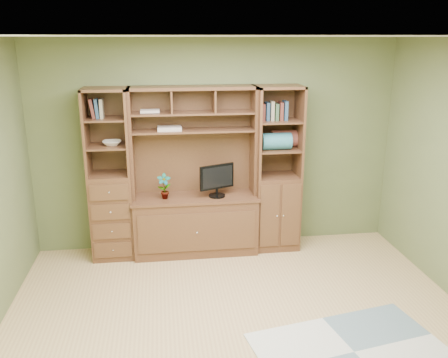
{
  "coord_description": "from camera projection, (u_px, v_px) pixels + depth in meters",
  "views": [
    {
      "loc": [
        -0.68,
        -3.74,
        2.59
      ],
      "look_at": [
        -0.01,
        1.2,
        1.1
      ],
      "focal_mm": 38.0,
      "sensor_mm": 36.0,
      "label": 1
    }
  ],
  "objects": [
    {
      "name": "left_tower",
      "position": [
        110.0,
        175.0,
        5.6
      ],
      "size": [
        0.5,
        0.45,
        2.05
      ],
      "primitive_type": "cube",
      "color": "#52301C",
      "rests_on": "ground"
    },
    {
      "name": "rug",
      "position": [
        354.0,
        352.0,
        4.05
      ],
      "size": [
        1.79,
        1.36,
        0.01
      ],
      "primitive_type": "cube",
      "rotation": [
        0.0,
        0.0,
        0.19
      ],
      "color": "#9BA1A0",
      "rests_on": "ground"
    },
    {
      "name": "blanket_teal",
      "position": [
        276.0,
        141.0,
        5.71
      ],
      "size": [
        0.35,
        0.2,
        0.2
      ],
      "primitive_type": "cube",
      "color": "#2E6D7B",
      "rests_on": "right_tower"
    },
    {
      "name": "magazines",
      "position": [
        170.0,
        128.0,
        5.59
      ],
      "size": [
        0.28,
        0.21,
        0.04
      ],
      "primitive_type": "cube",
      "color": "#C2B2A5",
      "rests_on": "center_hutch"
    },
    {
      "name": "blanket_red",
      "position": [
        287.0,
        138.0,
        5.85
      ],
      "size": [
        0.38,
        0.21,
        0.21
      ],
      "primitive_type": "cube",
      "color": "brown",
      "rests_on": "right_tower"
    },
    {
      "name": "bowl",
      "position": [
        112.0,
        143.0,
        5.5
      ],
      "size": [
        0.22,
        0.22,
        0.05
      ],
      "primitive_type": "imported",
      "color": "white",
      "rests_on": "left_tower"
    },
    {
      "name": "center_hutch",
      "position": [
        195.0,
        173.0,
        5.7
      ],
      "size": [
        1.54,
        0.53,
        2.05
      ],
      "primitive_type": "cube",
      "color": "#52301C",
      "rests_on": "ground"
    },
    {
      "name": "monitor",
      "position": [
        217.0,
        175.0,
        5.7
      ],
      "size": [
        0.49,
        0.36,
        0.55
      ],
      "primitive_type": "cube",
      "rotation": [
        0.0,
        0.0,
        0.38
      ],
      "color": "black",
      "rests_on": "center_hutch"
    },
    {
      "name": "right_tower",
      "position": [
        277.0,
        169.0,
        5.87
      ],
      "size": [
        0.55,
        0.45,
        2.05
      ],
      "primitive_type": "cube",
      "color": "#52301C",
      "rests_on": "ground"
    },
    {
      "name": "orchid",
      "position": [
        164.0,
        186.0,
        5.65
      ],
      "size": [
        0.16,
        0.11,
        0.31
      ],
      "primitive_type": "imported",
      "color": "#9B4934",
      "rests_on": "center_hutch"
    },
    {
      "name": "room",
      "position": [
        244.0,
        197.0,
        4.01
      ],
      "size": [
        4.6,
        4.1,
        2.64
      ],
      "color": "tan",
      "rests_on": "ground"
    }
  ]
}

